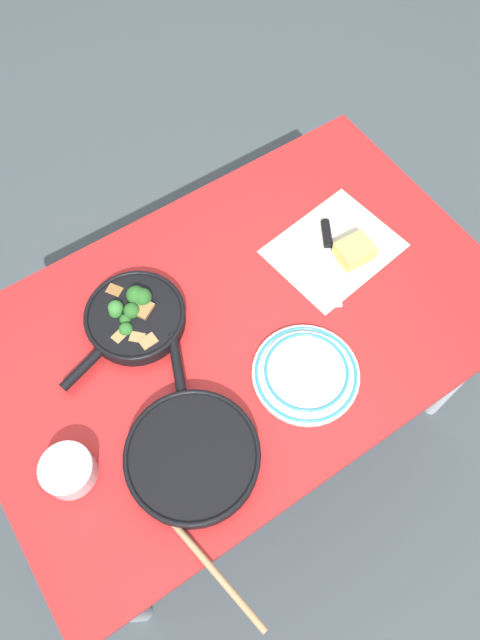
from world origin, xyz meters
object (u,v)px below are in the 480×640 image
(skillet_eggs, at_px, (192,455))
(dinner_plate_stack, at_px, (306,373))
(cheese_block, at_px, (354,251))
(prep_bowl_steel, at_px, (68,471))
(skillet_broccoli, at_px, (134,317))
(grater_knife, at_px, (329,250))
(wooden_spoon, at_px, (189,541))

(skillet_eggs, bearing_deg, dinner_plate_stack, -64.36)
(cheese_block, distance_m, prep_bowl_steel, 0.89)
(prep_bowl_steel, bearing_deg, skillet_broccoli, 39.81)
(grater_knife, bearing_deg, prep_bowl_steel, -48.99)
(wooden_spoon, height_order, prep_bowl_steel, prep_bowl_steel)
(wooden_spoon, relative_size, prep_bowl_steel, 3.15)
(grater_knife, height_order, dinner_plate_stack, dinner_plate_stack)
(wooden_spoon, height_order, cheese_block, cheese_block)
(grater_knife, distance_m, dinner_plate_stack, 0.36)
(skillet_broccoli, distance_m, skillet_eggs, 0.38)
(grater_knife, relative_size, dinner_plate_stack, 0.93)
(dinner_plate_stack, bearing_deg, prep_bowl_steel, 169.97)
(skillet_broccoli, bearing_deg, skillet_eggs, 63.68)
(skillet_eggs, bearing_deg, grater_knife, -43.39)
(skillet_eggs, relative_size, prep_bowl_steel, 3.68)
(skillet_eggs, xyz_separation_m, grater_knife, (0.59, 0.27, -0.02))
(wooden_spoon, distance_m, dinner_plate_stack, 0.46)
(skillet_broccoli, distance_m, cheese_block, 0.60)
(skillet_broccoli, height_order, grater_knife, skillet_broccoli)
(skillet_eggs, distance_m, cheese_block, 0.68)
(skillet_broccoli, distance_m, wooden_spoon, 0.54)
(grater_knife, relative_size, cheese_block, 2.51)
(cheese_block, bearing_deg, skillet_broccoli, 165.40)
(prep_bowl_steel, bearing_deg, skillet_eggs, -26.59)
(grater_knife, relative_size, prep_bowl_steel, 2.04)
(grater_knife, bearing_deg, cheese_block, 74.37)
(dinner_plate_stack, relative_size, prep_bowl_steel, 2.20)
(skillet_eggs, xyz_separation_m, dinner_plate_stack, (0.33, 0.02, -0.01))
(wooden_spoon, height_order, dinner_plate_stack, dinner_plate_stack)
(skillet_broccoli, bearing_deg, grater_knife, 152.05)
(skillet_broccoli, bearing_deg, wooden_spoon, 55.76)
(wooden_spoon, xyz_separation_m, prep_bowl_steel, (-0.14, 0.27, 0.02))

